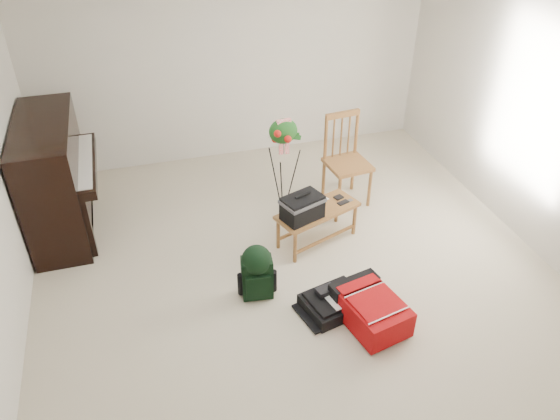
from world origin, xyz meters
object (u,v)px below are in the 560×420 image
object	(u,v)px
piano	(56,180)
black_duffel	(333,302)
flower_stand	(283,170)
red_suitcase	(368,306)
green_backpack	(257,270)
dining_chair	(347,161)
bench	(304,206)

from	to	relation	value
piano	black_duffel	world-z (taller)	piano
black_duffel	flower_stand	distance (m)	1.63
flower_stand	red_suitcase	bearing A→B (deg)	-85.82
piano	green_backpack	world-z (taller)	piano
red_suitcase	flower_stand	world-z (taller)	flower_stand
dining_chair	red_suitcase	distance (m)	1.98
dining_chair	green_backpack	world-z (taller)	dining_chair
bench	dining_chair	size ratio (longest dim) A/B	0.91
bench	black_duffel	world-z (taller)	bench
black_duffel	flower_stand	bearing A→B (deg)	77.02
green_backpack	black_duffel	bearing A→B (deg)	-23.24
bench	flower_stand	world-z (taller)	flower_stand
dining_chair	red_suitcase	bearing A→B (deg)	-111.99
red_suitcase	black_duffel	world-z (taller)	red_suitcase
piano	bench	xyz separation A→B (m)	(2.40, -1.04, -0.11)
green_backpack	bench	bearing A→B (deg)	50.77
flower_stand	green_backpack	bearing A→B (deg)	-121.62
red_suitcase	flower_stand	bearing A→B (deg)	86.56
red_suitcase	black_duffel	bearing A→B (deg)	128.86
piano	black_duffel	distance (m)	3.16
piano	flower_stand	distance (m)	2.39
dining_chair	flower_stand	xyz separation A→B (m)	(-0.80, -0.13, 0.09)
bench	black_duffel	distance (m)	1.07
dining_chair	green_backpack	size ratio (longest dim) A/B	1.88
bench	red_suitcase	size ratio (longest dim) A/B	1.27
bench	flower_stand	xyz separation A→B (m)	(-0.06, 0.55, 0.12)
red_suitcase	green_backpack	size ratio (longest dim) A/B	1.34
flower_stand	piano	bearing A→B (deg)	163.75
piano	flower_stand	world-z (taller)	piano
black_duffel	green_backpack	xyz separation A→B (m)	(-0.62, 0.37, 0.23)
piano	green_backpack	size ratio (longest dim) A/B	2.66
dining_chair	flower_stand	distance (m)	0.81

